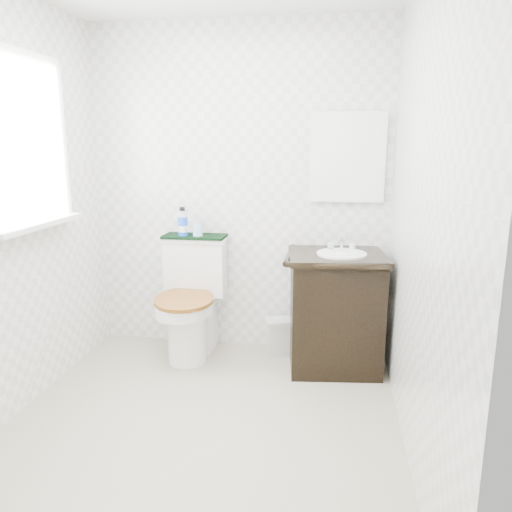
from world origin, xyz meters
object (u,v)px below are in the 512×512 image
(vanity, at_px, (335,308))
(mouthwash_bottle, at_px, (183,222))
(toilet, at_px, (192,305))
(trash_bin, at_px, (279,336))
(cup, at_px, (198,230))

(vanity, distance_m, mouthwash_bottle, 1.26)
(toilet, relative_size, vanity, 0.94)
(trash_bin, distance_m, mouthwash_bottle, 1.10)
(toilet, xyz_separation_m, vanity, (1.05, -0.06, 0.05))
(toilet, bearing_deg, mouthwash_bottle, 129.22)
(cup, bearing_deg, mouthwash_bottle, 178.72)
(trash_bin, distance_m, cup, 0.99)
(toilet, relative_size, mouthwash_bottle, 4.11)
(cup, bearing_deg, toilet, -108.50)
(toilet, relative_size, trash_bin, 3.14)
(mouthwash_bottle, relative_size, cup, 2.37)
(vanity, bearing_deg, cup, 171.19)
(toilet, height_order, cup, cup)
(vanity, bearing_deg, toilet, 176.68)
(cup, bearing_deg, vanity, -8.81)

